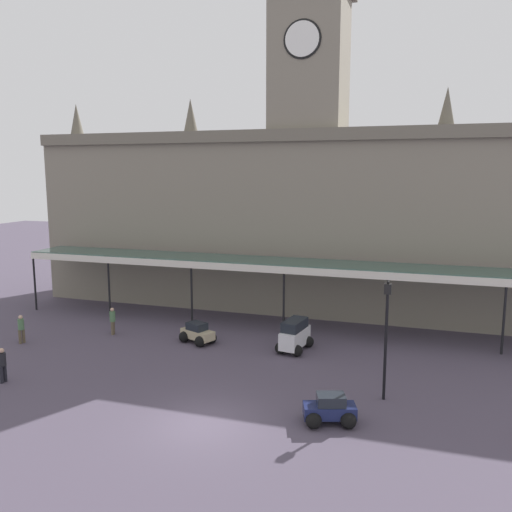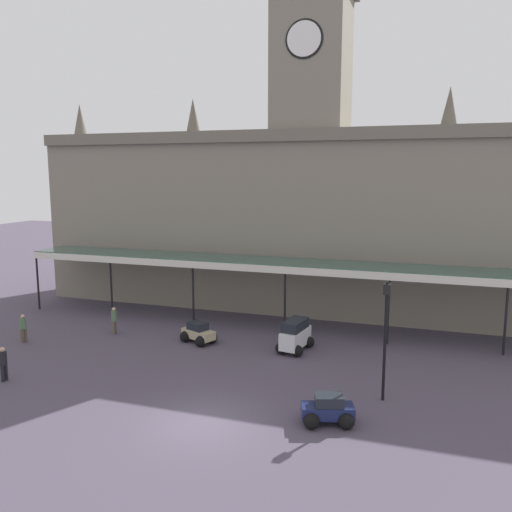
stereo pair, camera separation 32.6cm
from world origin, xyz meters
TOP-DOWN VIEW (x-y plane):
  - ground_plane at (0.00, 0.00)m, footprint 140.00×140.00m
  - station_building at (0.00, 18.88)m, footprint 39.89×6.02m
  - entrance_canopy at (0.00, 13.64)m, footprint 37.00×3.26m
  - car_navy_sedan at (4.74, 1.57)m, footprint 2.22×1.90m
  - car_beige_sedan at (-4.30, 9.12)m, footprint 2.23×1.98m
  - car_white_van at (1.40, 9.51)m, footprint 1.84×2.52m
  - pedestrian_crossing_forecourt at (-10.64, 0.95)m, footprint 0.34×0.39m
  - pedestrian_near_entrance at (-9.88, 8.99)m, footprint 0.34×0.38m
  - pedestrian_beside_cars at (-13.98, 5.92)m, footprint 0.34×0.38m
  - victorian_lamppost at (6.61, 4.49)m, footprint 0.30×0.30m

SIDE VIEW (x-z plane):
  - ground_plane at x=0.00m, z-range 0.00..0.00m
  - car_navy_sedan at x=4.74m, z-range -0.09..1.10m
  - car_beige_sedan at x=-4.30m, z-range -0.09..1.10m
  - car_white_van at x=1.40m, z-range -0.08..1.69m
  - pedestrian_crossing_forecourt at x=-10.64m, z-range 0.07..1.74m
  - pedestrian_near_entrance at x=-9.88m, z-range 0.07..1.74m
  - pedestrian_beside_cars at x=-13.98m, z-range 0.07..1.74m
  - victorian_lamppost at x=6.61m, z-range 0.62..5.91m
  - entrance_canopy at x=0.00m, z-range 1.98..6.25m
  - station_building at x=0.00m, z-range -4.08..18.51m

